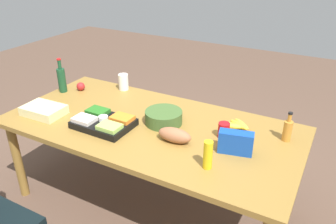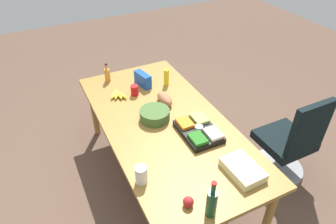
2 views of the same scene
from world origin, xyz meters
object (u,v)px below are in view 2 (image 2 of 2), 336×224
(mustard_bottle, at_px, (166,77))
(bread_loaf, at_px, (165,99))
(wine_bottle, at_px, (212,202))
(banana_bunch, at_px, (118,95))
(apple_red, at_px, (188,202))
(dressing_bottle, at_px, (107,75))
(veggie_tray, at_px, (199,131))
(office_chair, at_px, (287,147))
(salad_bowl, at_px, (155,115))
(sheet_cake, at_px, (243,170))
(red_solo_cup, at_px, (135,90))
(mayo_jar, at_px, (141,175))
(conference_table, at_px, (165,128))
(chip_bag_blue, at_px, (143,79))

(mustard_bottle, xyz_separation_m, bread_loaf, (0.31, -0.17, -0.04))
(wine_bottle, bearing_deg, banana_bunch, -176.37)
(banana_bunch, xyz_separation_m, apple_red, (1.49, 0.00, 0.01))
(dressing_bottle, bearing_deg, veggie_tray, 20.13)
(office_chair, height_order, salad_bowl, office_chair)
(dressing_bottle, height_order, sheet_cake, dressing_bottle)
(office_chair, relative_size, bread_loaf, 4.25)
(salad_bowl, bearing_deg, office_chair, 63.93)
(bread_loaf, height_order, apple_red, bread_loaf)
(salad_bowl, bearing_deg, apple_red, -10.78)
(wine_bottle, height_order, mustard_bottle, wine_bottle)
(apple_red, bearing_deg, red_solo_cup, 173.43)
(office_chair, relative_size, mayo_jar, 6.91)
(conference_table, height_order, chip_bag_blue, chip_bag_blue)
(salad_bowl, distance_m, apple_red, 1.00)
(chip_bag_blue, height_order, apple_red, chip_bag_blue)
(office_chair, distance_m, sheet_cake, 1.01)
(mustard_bottle, height_order, mayo_jar, mustard_bottle)
(salad_bowl, xyz_separation_m, apple_red, (0.98, -0.19, -0.01))
(apple_red, bearing_deg, conference_table, 164.43)
(veggie_tray, relative_size, red_solo_cup, 3.84)
(conference_table, bearing_deg, veggie_tray, 35.22)
(chip_bag_blue, bearing_deg, conference_table, -5.35)
(mayo_jar, distance_m, veggie_tray, 0.71)
(salad_bowl, height_order, bread_loaf, same)
(wine_bottle, xyz_separation_m, apple_red, (-0.12, -0.10, -0.08))
(dressing_bottle, height_order, banana_bunch, dressing_bottle)
(sheet_cake, relative_size, chip_bag_blue, 1.45)
(office_chair, distance_m, mayo_jar, 1.65)
(red_solo_cup, bearing_deg, banana_bunch, -104.21)
(office_chair, xyz_separation_m, wine_bottle, (0.52, -1.28, 0.48))
(conference_table, relative_size, mayo_jar, 15.07)
(red_solo_cup, bearing_deg, salad_bowl, 2.47)
(conference_table, distance_m, sheet_cake, 0.87)
(conference_table, bearing_deg, office_chair, 66.16)
(office_chair, bearing_deg, conference_table, -113.84)
(office_chair, relative_size, red_solo_cup, 9.27)
(dressing_bottle, xyz_separation_m, salad_bowl, (0.86, 0.19, -0.03))
(veggie_tray, bearing_deg, mayo_jar, -66.43)
(red_solo_cup, bearing_deg, office_chair, 49.12)
(red_solo_cup, bearing_deg, dressing_bottle, -156.77)
(conference_table, distance_m, mustard_bottle, 0.68)
(veggie_tray, xyz_separation_m, red_solo_cup, (-0.83, -0.28, 0.02))
(mustard_bottle, bearing_deg, chip_bag_blue, -111.38)
(dressing_bottle, height_order, bread_loaf, dressing_bottle)
(wine_bottle, xyz_separation_m, chip_bag_blue, (-1.71, 0.21, -0.05))
(red_solo_cup, bearing_deg, chip_bag_blue, 132.13)
(chip_bag_blue, relative_size, banana_bunch, 1.05)
(mustard_bottle, relative_size, chip_bag_blue, 0.83)
(veggie_tray, distance_m, chip_bag_blue, 0.97)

